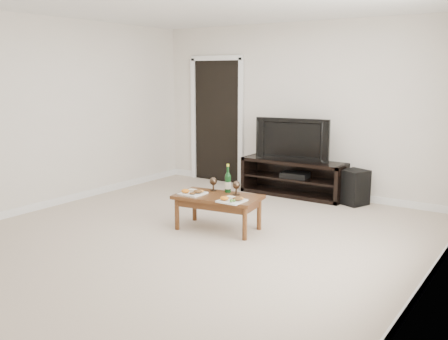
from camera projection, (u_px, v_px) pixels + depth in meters
floor at (191, 239)px, 5.64m from camera, size 5.50×5.50×0.00m
back_wall at (301, 109)px, 7.64m from camera, size 5.00×0.04×2.60m
doorway at (217, 122)px, 8.52m from camera, size 0.90×0.02×2.05m
media_console at (293, 178)px, 7.60m from camera, size 1.61×0.45×0.55m
television at (294, 139)px, 7.48m from camera, size 1.12×0.34×0.64m
av_receiver at (295, 175)px, 7.56m from camera, size 0.44×0.35×0.08m
subwoofer at (354, 187)px, 7.09m from camera, size 0.43×0.43×0.50m
coffee_table at (218, 213)px, 5.95m from camera, size 1.07×0.68×0.42m
plate_left at (193, 191)px, 5.96m from camera, size 0.27×0.27×0.07m
plate_right at (232, 199)px, 5.62m from camera, size 0.27×0.27×0.07m
wine_bottle at (228, 178)px, 6.03m from camera, size 0.07×0.07×0.35m
goblet_left at (213, 184)px, 6.12m from camera, size 0.09×0.09×0.17m
goblet_right at (236, 188)px, 5.92m from camera, size 0.09×0.09×0.17m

